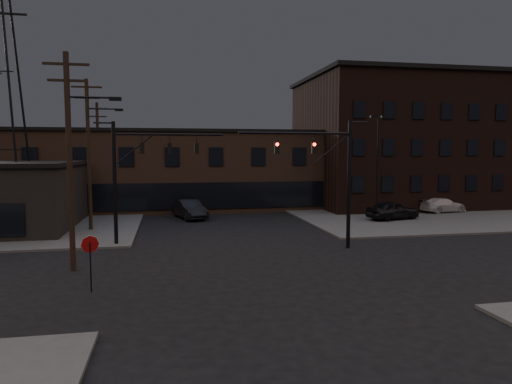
# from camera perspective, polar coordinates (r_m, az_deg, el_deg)

# --- Properties ---
(ground) EXTENTS (140.00, 140.00, 0.00)m
(ground) POSITION_cam_1_polar(r_m,az_deg,el_deg) (23.62, 0.77, -9.86)
(ground) COLOR black
(ground) RESTS_ON ground
(sidewalk_ne) EXTENTS (30.00, 30.00, 0.15)m
(sidewalk_ne) POSITION_cam_1_polar(r_m,az_deg,el_deg) (52.09, 19.89, -1.87)
(sidewalk_ne) COLOR #474744
(sidewalk_ne) RESTS_ON ground
(building_row) EXTENTS (40.00, 12.00, 8.00)m
(building_row) POSITION_cam_1_polar(r_m,az_deg,el_deg) (50.60, -5.71, 2.67)
(building_row) COLOR brown
(building_row) RESTS_ON ground
(building_right) EXTENTS (22.00, 16.00, 14.00)m
(building_right) POSITION_cam_1_polar(r_m,az_deg,el_deg) (55.21, 17.97, 5.77)
(building_right) COLOR black
(building_right) RESTS_ON ground
(traffic_signal_near) EXTENTS (7.12, 0.24, 8.00)m
(traffic_signal_near) POSITION_cam_1_polar(r_m,az_deg,el_deg) (28.67, 9.47, 2.69)
(traffic_signal_near) COLOR black
(traffic_signal_near) RESTS_ON ground
(traffic_signal_far) EXTENTS (7.12, 0.24, 8.00)m
(traffic_signal_far) POSITION_cam_1_polar(r_m,az_deg,el_deg) (30.43, -14.89, 2.88)
(traffic_signal_far) COLOR black
(traffic_signal_far) RESTS_ON ground
(stop_sign) EXTENTS (0.72, 0.33, 2.48)m
(stop_sign) POSITION_cam_1_polar(r_m,az_deg,el_deg) (21.06, -20.03, -6.85)
(stop_sign) COLOR black
(stop_sign) RESTS_ON ground
(utility_pole_near) EXTENTS (3.70, 0.28, 11.00)m
(utility_pole_near) POSITION_cam_1_polar(r_m,az_deg,el_deg) (24.80, -22.15, 4.20)
(utility_pole_near) COLOR black
(utility_pole_near) RESTS_ON ground
(utility_pole_mid) EXTENTS (3.70, 0.28, 11.50)m
(utility_pole_mid) POSITION_cam_1_polar(r_m,az_deg,el_deg) (36.80, -20.10, 4.82)
(utility_pole_mid) COLOR black
(utility_pole_mid) RESTS_ON ground
(utility_pole_far) EXTENTS (2.20, 0.28, 11.00)m
(utility_pole_far) POSITION_cam_1_polar(r_m,az_deg,el_deg) (48.82, -19.11, 4.43)
(utility_pole_far) COLOR black
(utility_pole_far) RESTS_ON ground
(lot_light_a) EXTENTS (1.50, 0.28, 9.14)m
(lot_light_a) POSITION_cam_1_polar(r_m,az_deg,el_deg) (40.41, 14.96, 4.08)
(lot_light_a) COLOR black
(lot_light_a) RESTS_ON ground
(lot_light_b) EXTENTS (1.50, 0.28, 9.14)m
(lot_light_b) POSITION_cam_1_polar(r_m,az_deg,el_deg) (47.64, 18.83, 4.10)
(lot_light_b) COLOR black
(lot_light_b) RESTS_ON ground
(parked_car_lot_a) EXTENTS (5.20, 3.13, 1.66)m
(parked_car_lot_a) POSITION_cam_1_polar(r_m,az_deg,el_deg) (41.81, 16.72, -2.17)
(parked_car_lot_a) COLOR black
(parked_car_lot_a) RESTS_ON sidewalk_ne
(parked_car_lot_b) EXTENTS (5.08, 2.77, 1.40)m
(parked_car_lot_b) POSITION_cam_1_polar(r_m,az_deg,el_deg) (48.47, 22.31, -1.52)
(parked_car_lot_b) COLOR silver
(parked_car_lot_b) RESTS_ON sidewalk_ne
(car_crossing) EXTENTS (3.20, 5.52, 1.72)m
(car_crossing) POSITION_cam_1_polar(r_m,az_deg,el_deg) (42.02, -8.32, -2.14)
(car_crossing) COLOR black
(car_crossing) RESTS_ON ground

